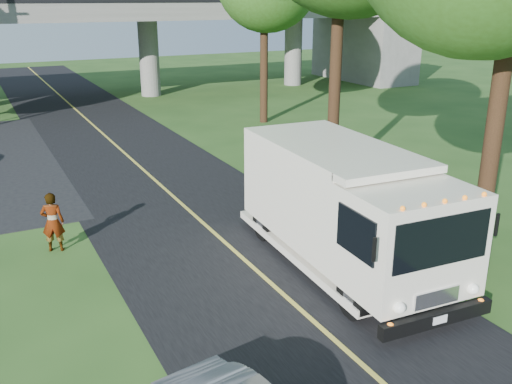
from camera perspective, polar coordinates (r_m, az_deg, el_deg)
ground at (r=12.68m, az=7.05°, el=-13.89°), size 120.00×120.00×0.00m
road at (r=20.86m, az=-8.36°, el=-0.40°), size 7.00×90.00×0.02m
lane_line at (r=20.85m, az=-8.36°, el=-0.35°), size 0.12×90.00×0.01m
overpass at (r=41.25m, az=-19.05°, el=14.76°), size 54.00×10.00×7.30m
step_van at (r=14.95m, az=8.87°, el=-1.28°), size 3.20×7.75×3.20m
pedestrian at (r=16.97m, az=-19.66°, el=-2.84°), size 0.73×0.60×1.73m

